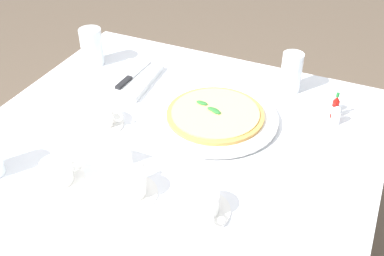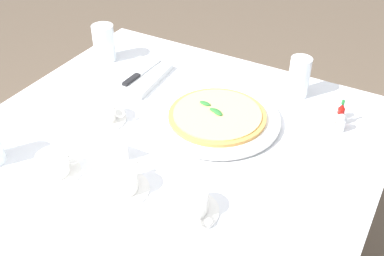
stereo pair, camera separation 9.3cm
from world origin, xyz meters
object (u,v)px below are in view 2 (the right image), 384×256
object	(u,v)px
napkin_folded	(140,77)
menu_card	(113,146)
hot_sauce_bottle	(340,115)
pizza	(217,115)
coffee_cup_far_right	(191,204)
pepper_shaker	(340,124)
coffee_cup_far_left	(103,113)
dinner_knife	(141,73)
salt_shaker	(339,112)
water_glass_back_corner	(104,45)
water_glass_near_right	(299,80)
pizza_plate	(217,119)
coffee_cup_center_back	(54,165)
coffee_cup_right_edge	(121,180)

from	to	relation	value
napkin_folded	menu_card	world-z (taller)	menu_card
menu_card	hot_sauce_bottle	bearing A→B (deg)	-138.48
pizza	coffee_cup_far_right	distance (m)	0.36
pepper_shaker	coffee_cup_far_left	bearing A→B (deg)	115.04
coffee_cup_far_left	dinner_knife	bearing A→B (deg)	8.87
salt_shaker	pepper_shaker	distance (m)	0.06
coffee_cup_far_left	water_glass_back_corner	size ratio (longest dim) A/B	1.03
water_glass_near_right	menu_card	distance (m)	0.60
pizza_plate	coffee_cup_far_left	world-z (taller)	coffee_cup_far_left
pizza_plate	menu_card	distance (m)	0.31
coffee_cup_center_back	water_glass_near_right	world-z (taller)	water_glass_near_right
dinner_knife	pepper_shaker	xyz separation A→B (m)	(0.04, -0.64, 0.00)
coffee_cup_far_right	dinner_knife	distance (m)	0.61
coffee_cup_far_right	salt_shaker	xyz separation A→B (m)	(0.53, -0.19, -0.00)
pizza	water_glass_near_right	world-z (taller)	water_glass_near_right
napkin_folded	salt_shaker	world-z (taller)	salt_shaker
coffee_cup_far_left	menu_card	distance (m)	0.16
pepper_shaker	menu_card	xyz separation A→B (m)	(-0.39, 0.48, 0.00)
coffee_cup_right_edge	dinner_knife	world-z (taller)	coffee_cup_right_edge
water_glass_near_right	hot_sauce_bottle	world-z (taller)	water_glass_near_right
water_glass_back_corner	napkin_folded	xyz separation A→B (m)	(-0.06, -0.18, -0.05)
coffee_cup_far_left	dinner_knife	world-z (taller)	coffee_cup_far_left
coffee_cup_far_right	hot_sauce_bottle	distance (m)	0.54
coffee_cup_right_edge	coffee_cup_center_back	world-z (taller)	coffee_cup_right_edge
pizza_plate	pepper_shaker	xyz separation A→B (m)	(0.13, -0.32, 0.01)
coffee_cup_right_edge	pizza_plate	bearing A→B (deg)	-11.61
salt_shaker	pepper_shaker	world-z (taller)	same
coffee_cup_right_edge	coffee_cup_center_back	xyz separation A→B (m)	(-0.04, 0.18, -0.00)
menu_card	coffee_cup_far_right	bearing A→B (deg)	164.28
water_glass_near_right	salt_shaker	world-z (taller)	water_glass_near_right
napkin_folded	hot_sauce_bottle	xyz separation A→B (m)	(0.07, -0.63, 0.02)
coffee_cup_far_left	water_glass_near_right	world-z (taller)	water_glass_near_right
water_glass_near_right	dinner_knife	distance (m)	0.50
dinner_knife	salt_shaker	distance (m)	0.63
coffee_cup_center_back	hot_sauce_bottle	xyz separation A→B (m)	(0.55, -0.56, 0.01)
coffee_cup_far_left	pepper_shaker	distance (m)	0.67
coffee_cup_right_edge	salt_shaker	bearing A→B (deg)	-34.16
pizza	water_glass_back_corner	world-z (taller)	water_glass_back_corner
water_glass_near_right	coffee_cup_far_left	bearing A→B (deg)	132.55
pizza_plate	water_glass_near_right	distance (m)	0.30
coffee_cup_right_edge	napkin_folded	bearing A→B (deg)	29.53
water_glass_near_right	pepper_shaker	bearing A→B (deg)	-125.70
pizza_plate	water_glass_back_corner	xyz separation A→B (m)	(0.14, 0.51, 0.04)
pizza_plate	pepper_shaker	size ratio (longest dim) A/B	6.39
hot_sauce_bottle	salt_shaker	xyz separation A→B (m)	(0.03, 0.01, -0.01)
salt_shaker	hot_sauce_bottle	bearing A→B (deg)	-160.35
coffee_cup_far_left	menu_card	xyz separation A→B (m)	(-0.11, -0.12, 0.00)
coffee_cup_center_back	dinner_knife	distance (m)	0.49
coffee_cup_far_left	napkin_folded	xyz separation A→B (m)	(0.24, 0.04, -0.02)
pizza	coffee_cup_far_left	distance (m)	0.33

